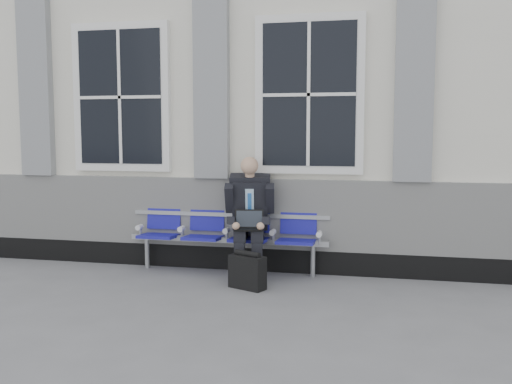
# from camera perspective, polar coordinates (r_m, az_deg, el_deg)

# --- Properties ---
(ground) EXTENTS (70.00, 70.00, 0.00)m
(ground) POSITION_cam_1_polar(r_m,az_deg,el_deg) (6.04, 0.06, -11.26)
(ground) COLOR slate
(ground) RESTS_ON ground
(station_building) EXTENTS (14.40, 4.40, 4.49)m
(station_building) POSITION_cam_1_polar(r_m,az_deg,el_deg) (9.20, 4.57, 8.67)
(station_building) COLOR silver
(station_building) RESTS_ON ground
(bench) EXTENTS (2.60, 0.47, 0.91)m
(bench) POSITION_cam_1_polar(r_m,az_deg,el_deg) (7.32, -2.85, -3.76)
(bench) COLOR #9EA0A3
(bench) RESTS_ON ground
(businessman) EXTENTS (0.65, 0.87, 1.49)m
(businessman) POSITION_cam_1_polar(r_m,az_deg,el_deg) (7.07, -0.64, -2.08)
(businessman) COLOR black
(businessman) RESTS_ON ground
(briefcase) EXTENTS (0.46, 0.34, 0.44)m
(briefcase) POSITION_cam_1_polar(r_m,az_deg,el_deg) (6.60, -0.87, -7.93)
(briefcase) COLOR black
(briefcase) RESTS_ON ground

